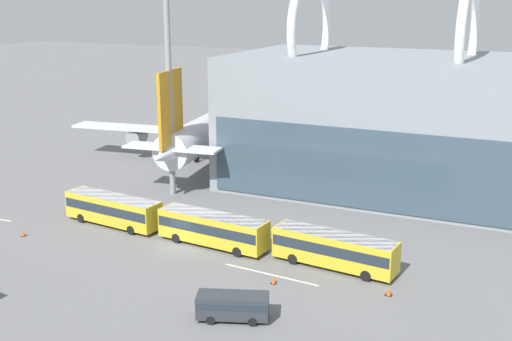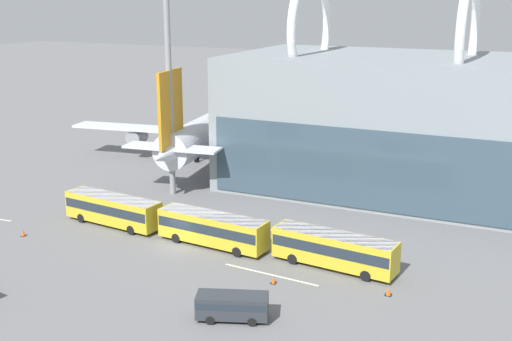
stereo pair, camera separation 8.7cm
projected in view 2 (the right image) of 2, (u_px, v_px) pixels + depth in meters
ground_plane at (177, 247)px, 64.26m from camera, size 440.00×440.00×0.00m
airliner_at_gate_near at (217, 127)px, 94.88m from camera, size 46.03×43.61×15.60m
shuttle_bus_0 at (113, 208)px, 69.89m from camera, size 11.95×4.02×3.26m
shuttle_bus_1 at (213, 227)px, 64.14m from camera, size 11.92×3.79×3.26m
shuttle_bus_2 at (334, 248)px, 58.94m from camera, size 11.95×3.98×3.26m
service_van_foreground at (232, 305)px, 49.63m from camera, size 5.92×3.83×2.08m
floodlight_mast at (167, 27)px, 75.91m from camera, size 3.09×3.09×32.27m
lane_stripe_0 at (304, 240)px, 65.98m from camera, size 11.39×3.70×0.01m
lane_stripe_2 at (270, 275)px, 57.90m from camera, size 9.50×1.04×0.01m
traffic_cone_0 at (273, 280)px, 56.05m from camera, size 0.49×0.49×0.73m
traffic_cone_1 at (388, 292)px, 53.88m from camera, size 0.59×0.59×0.65m
traffic_cone_2 at (23, 233)px, 67.05m from camera, size 0.51×0.51×0.72m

